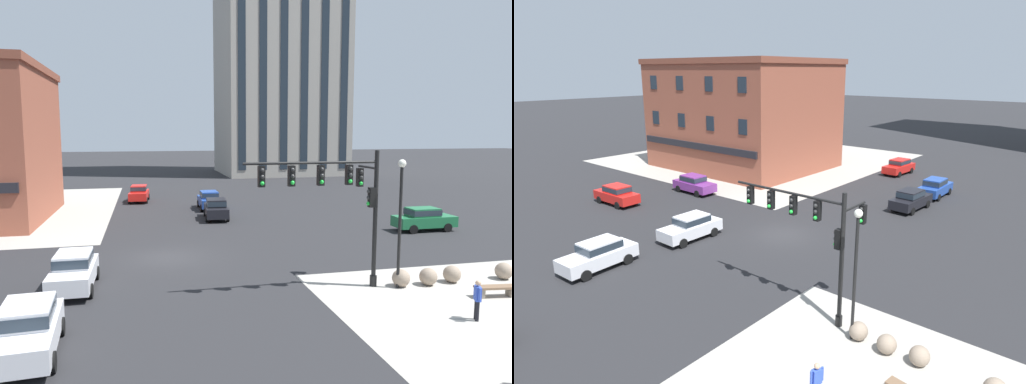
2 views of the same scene
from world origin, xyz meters
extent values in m
plane|color=#262628|center=(0.00, 0.00, 0.00)|extent=(320.00, 320.00, 0.00)
cylinder|color=black|center=(9.04, -7.35, 0.25)|extent=(0.32, 0.32, 0.50)
cylinder|color=black|center=(9.04, -7.35, 3.14)|extent=(0.20, 0.20, 6.28)
cylinder|color=black|center=(5.97, -7.35, 5.76)|extent=(6.15, 0.12, 0.12)
cylinder|color=black|center=(9.04, -6.45, 5.46)|extent=(0.11, 1.80, 0.11)
cube|color=black|center=(7.70, -7.35, 5.21)|extent=(0.28, 0.28, 0.90)
sphere|color=#282828|center=(7.70, -7.51, 5.49)|extent=(0.18, 0.18, 0.18)
sphere|color=#282828|center=(7.70, -7.51, 5.21)|extent=(0.18, 0.18, 0.18)
sphere|color=green|center=(7.70, -7.51, 4.93)|extent=(0.18, 0.18, 0.18)
cube|color=black|center=(6.37, -7.35, 5.21)|extent=(0.28, 0.28, 0.90)
sphere|color=#282828|center=(6.37, -7.51, 5.49)|extent=(0.18, 0.18, 0.18)
sphere|color=#282828|center=(6.37, -7.51, 5.21)|extent=(0.18, 0.18, 0.18)
sphere|color=green|center=(6.37, -7.51, 4.93)|extent=(0.18, 0.18, 0.18)
cube|color=black|center=(5.03, -7.35, 5.21)|extent=(0.28, 0.28, 0.90)
sphere|color=#282828|center=(5.03, -7.51, 5.49)|extent=(0.18, 0.18, 0.18)
sphere|color=#282828|center=(5.03, -7.51, 5.21)|extent=(0.18, 0.18, 0.18)
sphere|color=green|center=(5.03, -7.51, 4.93)|extent=(0.18, 0.18, 0.18)
cube|color=black|center=(3.69, -7.35, 5.21)|extent=(0.28, 0.28, 0.90)
sphere|color=#282828|center=(3.69, -7.51, 5.49)|extent=(0.18, 0.18, 0.18)
sphere|color=#282828|center=(3.69, -7.51, 5.21)|extent=(0.18, 0.18, 0.18)
sphere|color=green|center=(3.69, -7.51, 4.93)|extent=(0.18, 0.18, 0.18)
cube|color=black|center=(8.84, -7.35, 4.16)|extent=(0.28, 0.28, 0.90)
sphere|color=#282828|center=(8.68, -7.35, 4.44)|extent=(0.18, 0.18, 0.18)
sphere|color=#282828|center=(8.68, -7.35, 4.16)|extent=(0.18, 0.18, 0.18)
sphere|color=green|center=(8.68, -7.35, 3.88)|extent=(0.18, 0.18, 0.18)
cube|color=black|center=(9.04, -5.65, 4.91)|extent=(0.28, 0.28, 0.90)
sphere|color=#282828|center=(9.04, -5.81, 5.19)|extent=(0.18, 0.18, 0.18)
sphere|color=#282828|center=(9.04, -5.81, 4.91)|extent=(0.18, 0.18, 0.18)
sphere|color=green|center=(9.04, -5.81, 4.63)|extent=(0.18, 0.18, 0.18)
sphere|color=gray|center=(10.25, -7.72, 0.41)|extent=(0.81, 0.81, 0.81)
sphere|color=gray|center=(11.60, -7.82, 0.41)|extent=(0.81, 0.81, 0.81)
sphere|color=gray|center=(12.93, -7.71, 0.41)|extent=(0.81, 0.81, 0.81)
sphere|color=gray|center=(15.70, -7.84, 0.41)|extent=(0.81, 0.81, 0.81)
cube|color=brown|center=(13.50, -9.92, 0.44)|extent=(1.85, 0.71, 0.10)
cube|color=gray|center=(12.81, -9.83, 0.20)|extent=(0.29, 0.44, 0.39)
cube|color=gray|center=(14.19, -10.01, 0.20)|extent=(0.29, 0.44, 0.39)
cylinder|color=black|center=(10.98, -11.89, 0.39)|extent=(0.13, 0.13, 0.77)
cylinder|color=black|center=(10.91, -12.06, 0.39)|extent=(0.13, 0.13, 0.77)
cube|color=blue|center=(10.95, -11.97, 1.05)|extent=(0.31, 0.39, 0.55)
cylinder|color=blue|center=(11.03, -11.76, 1.07)|extent=(0.09, 0.09, 0.52)
cylinder|color=blue|center=(10.86, -12.19, 1.07)|extent=(0.09, 0.09, 0.52)
sphere|color=tan|center=(10.95, -11.97, 1.46)|extent=(0.21, 0.21, 0.21)
cylinder|color=black|center=(10.00, -7.86, 2.77)|extent=(0.14, 0.14, 5.53)
sphere|color=white|center=(10.00, -7.86, 5.71)|extent=(0.36, 0.36, 0.36)
cube|color=silver|center=(-4.88, -11.21, 0.70)|extent=(2.03, 4.50, 0.76)
cube|color=silver|center=(-4.89, -11.06, 1.38)|extent=(1.63, 2.20, 0.60)
cube|color=#232D38|center=(-4.89, -11.06, 1.38)|extent=(1.67, 2.29, 0.40)
cylinder|color=black|center=(-3.96, -12.52, 0.32)|extent=(0.26, 0.65, 0.64)
cylinder|color=black|center=(-4.13, -9.80, 0.32)|extent=(0.26, 0.65, 0.64)
cylinder|color=black|center=(-5.80, -9.90, 0.32)|extent=(0.26, 0.65, 0.64)
cube|color=silver|center=(-4.38, -4.70, 0.70)|extent=(1.78, 4.41, 0.76)
cube|color=silver|center=(-4.38, -4.55, 1.38)|extent=(1.51, 2.12, 0.60)
cube|color=#232D38|center=(-4.38, -4.55, 1.38)|extent=(1.54, 2.21, 0.40)
cylinder|color=black|center=(-3.55, -6.06, 0.32)|extent=(0.22, 0.64, 0.64)
cylinder|color=black|center=(-5.23, -6.06, 0.32)|extent=(0.22, 0.64, 0.64)
cylinder|color=black|center=(-3.54, -3.34, 0.32)|extent=(0.22, 0.64, 0.64)
cylinder|color=black|center=(-5.21, -3.33, 0.32)|extent=(0.22, 0.64, 0.64)
cube|color=#1E6B3D|center=(18.49, 3.32, 0.70)|extent=(4.40, 1.76, 0.76)
cube|color=#1E6B3D|center=(18.34, 3.32, 1.38)|extent=(2.11, 1.50, 0.60)
cube|color=#232D38|center=(18.34, 3.32, 1.38)|extent=(2.20, 1.53, 0.40)
cylinder|color=black|center=(19.85, 4.16, 0.32)|extent=(0.64, 0.22, 0.64)
cylinder|color=black|center=(19.85, 2.49, 0.32)|extent=(0.64, 0.22, 0.64)
cylinder|color=black|center=(17.12, 4.16, 0.32)|extent=(0.64, 0.22, 0.64)
cylinder|color=black|center=(17.12, 2.49, 0.32)|extent=(0.64, 0.22, 0.64)
cube|color=red|center=(-1.76, 23.03, 0.70)|extent=(2.09, 4.52, 0.76)
cube|color=red|center=(-1.75, 23.18, 1.38)|extent=(1.65, 2.22, 0.60)
cube|color=#232D38|center=(-1.75, 23.18, 1.38)|extent=(1.69, 2.31, 0.40)
cylinder|color=black|center=(-1.03, 21.61, 0.32)|extent=(0.27, 0.65, 0.64)
cylinder|color=black|center=(-2.70, 21.73, 0.32)|extent=(0.27, 0.65, 0.64)
cylinder|color=black|center=(-0.82, 24.33, 0.32)|extent=(0.27, 0.65, 0.64)
cylinder|color=black|center=(-2.49, 24.45, 0.32)|extent=(0.27, 0.65, 0.64)
cube|color=#23479E|center=(4.62, 16.71, 0.70)|extent=(1.78, 4.41, 0.76)
cube|color=#23479E|center=(4.62, 16.56, 1.38)|extent=(1.51, 2.12, 0.60)
cube|color=#232D38|center=(4.62, 16.56, 1.38)|extent=(1.54, 2.21, 0.40)
cylinder|color=black|center=(3.79, 18.08, 0.32)|extent=(0.22, 0.64, 0.64)
cylinder|color=black|center=(5.46, 18.07, 0.32)|extent=(0.22, 0.64, 0.64)
cylinder|color=black|center=(3.78, 15.35, 0.32)|extent=(0.22, 0.64, 0.64)
cylinder|color=black|center=(5.45, 15.34, 0.32)|extent=(0.22, 0.64, 0.64)
cube|color=black|center=(4.50, 11.47, 0.70)|extent=(2.06, 4.51, 0.76)
cube|color=black|center=(4.49, 11.32, 1.38)|extent=(1.64, 2.21, 0.60)
cube|color=#232D38|center=(4.49, 11.32, 1.38)|extent=(1.68, 2.30, 0.40)
cylinder|color=black|center=(3.76, 12.89, 0.32)|extent=(0.26, 0.65, 0.64)
cylinder|color=black|center=(5.43, 12.77, 0.32)|extent=(0.26, 0.65, 0.64)
cylinder|color=black|center=(3.58, 10.17, 0.32)|extent=(0.26, 0.65, 0.64)
cylinder|color=black|center=(5.24, 10.05, 0.32)|extent=(0.26, 0.65, 0.64)
camera|label=1|loc=(-1.13, -26.85, 7.06)|focal=33.35mm
camera|label=2|loc=(17.97, -22.86, 11.22)|focal=30.80mm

